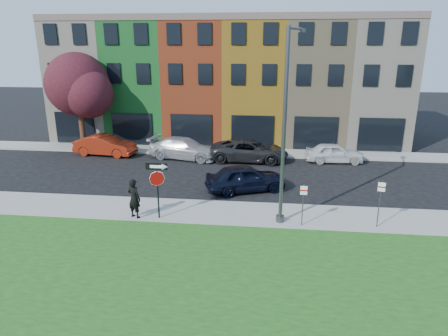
# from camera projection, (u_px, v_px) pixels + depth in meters

# --- Properties ---
(ground) EXTENTS (120.00, 120.00, 0.00)m
(ground) POSITION_uv_depth(u_px,v_px,m) (235.00, 243.00, 17.32)
(ground) COLOR black
(ground) RESTS_ON ground
(sidewalk_near) EXTENTS (40.00, 3.00, 0.12)m
(sidewalk_near) POSITION_uv_depth(u_px,v_px,m) (280.00, 216.00, 19.94)
(sidewalk_near) COLOR gray
(sidewalk_near) RESTS_ON ground
(sidewalk_far) EXTENTS (40.00, 2.40, 0.12)m
(sidewalk_far) POSITION_uv_depth(u_px,v_px,m) (214.00, 151.00, 31.85)
(sidewalk_far) COLOR gray
(sidewalk_far) RESTS_ON ground
(rowhouse_block) EXTENTS (30.00, 10.12, 10.00)m
(rowhouse_block) POSITION_uv_depth(u_px,v_px,m) (228.00, 81.00, 36.19)
(rowhouse_block) COLOR beige
(rowhouse_block) RESTS_ON ground
(stop_sign) EXTENTS (1.05, 0.10, 2.80)m
(stop_sign) POSITION_uv_depth(u_px,v_px,m) (157.00, 179.00, 18.97)
(stop_sign) COLOR black
(stop_sign) RESTS_ON sidewalk_near
(man) EXTENTS (1.05, 0.98, 1.97)m
(man) POSITION_uv_depth(u_px,v_px,m) (134.00, 198.00, 19.34)
(man) COLOR black
(man) RESTS_ON sidewalk_near
(sedan_near) EXTENTS (5.00, 5.91, 1.58)m
(sedan_near) POSITION_uv_depth(u_px,v_px,m) (246.00, 178.00, 23.26)
(sedan_near) COLOR black
(sedan_near) RESTS_ON ground
(parked_car_red) EXTENTS (2.67, 5.09, 1.56)m
(parked_car_red) POSITION_uv_depth(u_px,v_px,m) (105.00, 145.00, 30.78)
(parked_car_red) COLOR maroon
(parked_car_red) RESTS_ON ground
(parked_car_silver) EXTENTS (4.24, 6.20, 1.55)m
(parked_car_silver) POSITION_uv_depth(u_px,v_px,m) (184.00, 148.00, 29.88)
(parked_car_silver) COLOR #A1A1A5
(parked_car_silver) RESTS_ON ground
(parked_car_dark) EXTENTS (2.84, 5.75, 1.57)m
(parked_car_dark) POSITION_uv_depth(u_px,v_px,m) (249.00, 150.00, 29.25)
(parked_car_dark) COLOR black
(parked_car_dark) RESTS_ON ground
(parked_car_white) EXTENTS (2.11, 4.31, 1.41)m
(parked_car_white) POSITION_uv_depth(u_px,v_px,m) (334.00, 153.00, 28.94)
(parked_car_white) COLOR silver
(parked_car_white) RESTS_ON ground
(street_lamp) EXTENTS (1.10, 2.49, 8.90)m
(street_lamp) POSITION_uv_depth(u_px,v_px,m) (285.00, 129.00, 17.99)
(street_lamp) COLOR #45474A
(street_lamp) RESTS_ON sidewalk_near
(parking_sign_a) EXTENTS (0.32, 0.08, 2.04)m
(parking_sign_a) POSITION_uv_depth(u_px,v_px,m) (303.00, 200.00, 18.38)
(parking_sign_a) COLOR #45474A
(parking_sign_a) RESTS_ON sidewalk_near
(parking_sign_b) EXTENTS (0.31, 0.12, 2.30)m
(parking_sign_b) POSITION_uv_depth(u_px,v_px,m) (380.00, 198.00, 18.17)
(parking_sign_b) COLOR #45474A
(parking_sign_b) RESTS_ON sidewalk_near
(tree_purple) EXTENTS (5.95, 5.21, 7.57)m
(tree_purple) POSITION_uv_depth(u_px,v_px,m) (79.00, 86.00, 31.41)
(tree_purple) COLOR #311D10
(tree_purple) RESTS_ON sidewalk_far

